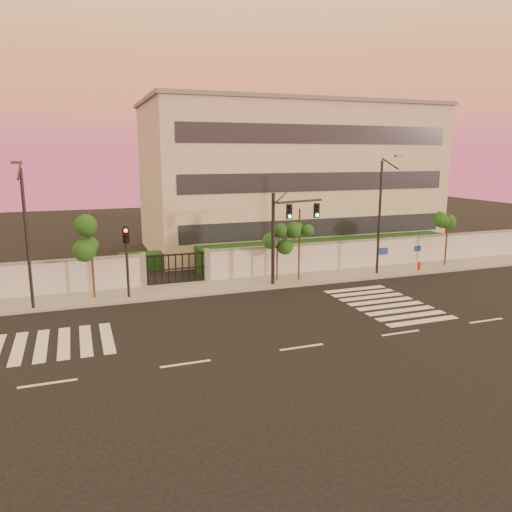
% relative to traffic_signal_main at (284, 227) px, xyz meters
% --- Properties ---
extents(ground, '(120.00, 120.00, 0.00)m').
position_rel_traffic_signal_main_xyz_m(ground, '(-3.34, -9.75, -3.65)').
color(ground, black).
rests_on(ground, ground).
extents(sidewalk, '(60.00, 3.00, 0.15)m').
position_rel_traffic_signal_main_xyz_m(sidewalk, '(-3.34, 0.75, -3.57)').
color(sidewalk, gray).
rests_on(sidewalk, ground).
extents(perimeter_wall, '(60.00, 0.36, 2.20)m').
position_rel_traffic_signal_main_xyz_m(perimeter_wall, '(-3.23, 2.25, -2.58)').
color(perimeter_wall, silver).
rests_on(perimeter_wall, ground).
extents(hedge_row, '(41.00, 4.25, 1.80)m').
position_rel_traffic_signal_main_xyz_m(hedge_row, '(-2.17, 4.99, -2.83)').
color(hedge_row, '#15340F').
rests_on(hedge_row, ground).
extents(institutional_building, '(24.40, 12.40, 12.25)m').
position_rel_traffic_signal_main_xyz_m(institutional_building, '(5.66, 12.24, 2.51)').
color(institutional_building, '#B9B19D').
rests_on(institutional_building, ground).
extents(road_markings, '(57.00, 7.62, 0.02)m').
position_rel_traffic_signal_main_xyz_m(road_markings, '(-4.92, -5.99, -3.64)').
color(road_markings, silver).
rests_on(road_markings, ground).
extents(street_tree_c, '(1.57, 1.25, 5.10)m').
position_rel_traffic_signal_main_xyz_m(street_tree_c, '(-11.25, 0.70, 0.11)').
color(street_tree_c, '#382314').
rests_on(street_tree_c, ground).
extents(street_tree_d, '(1.32, 1.05, 3.70)m').
position_rel_traffic_signal_main_xyz_m(street_tree_d, '(-0.08, 0.85, -0.92)').
color(street_tree_d, '#382314').
rests_on(street_tree_d, ground).
extents(street_tree_e, '(1.40, 1.11, 4.70)m').
position_rel_traffic_signal_main_xyz_m(street_tree_e, '(1.25, 0.44, -0.19)').
color(street_tree_e, '#382314').
rests_on(street_tree_e, ground).
extents(street_tree_f, '(1.53, 1.22, 3.82)m').
position_rel_traffic_signal_main_xyz_m(street_tree_f, '(13.06, 0.73, -0.83)').
color(street_tree_f, '#382314').
rests_on(street_tree_f, ground).
extents(traffic_signal_main, '(3.60, 1.14, 5.77)m').
position_rel_traffic_signal_main_xyz_m(traffic_signal_main, '(0.00, 0.00, 0.00)').
color(traffic_signal_main, black).
rests_on(traffic_signal_main, ground).
extents(traffic_signal_secondary, '(0.33, 0.33, 4.24)m').
position_rel_traffic_signal_main_xyz_m(traffic_signal_secondary, '(-9.46, 0.05, -0.96)').
color(traffic_signal_secondary, black).
rests_on(traffic_signal_secondary, ground).
extents(streetlight_west, '(0.46, 1.86, 7.73)m').
position_rel_traffic_signal_main_xyz_m(streetlight_west, '(-14.39, -0.43, 0.53)').
color(streetlight_west, black).
rests_on(streetlight_west, ground).
extents(streetlight_east, '(0.48, 1.93, 8.01)m').
position_rel_traffic_signal_main_xyz_m(streetlight_east, '(6.94, 0.05, 0.68)').
color(streetlight_east, black).
rests_on(streetlight_east, ground).
extents(fire_hydrant, '(0.29, 0.27, 0.73)m').
position_rel_traffic_signal_main_xyz_m(fire_hydrant, '(10.26, 0.04, -3.29)').
color(fire_hydrant, red).
rests_on(fire_hydrant, ground).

